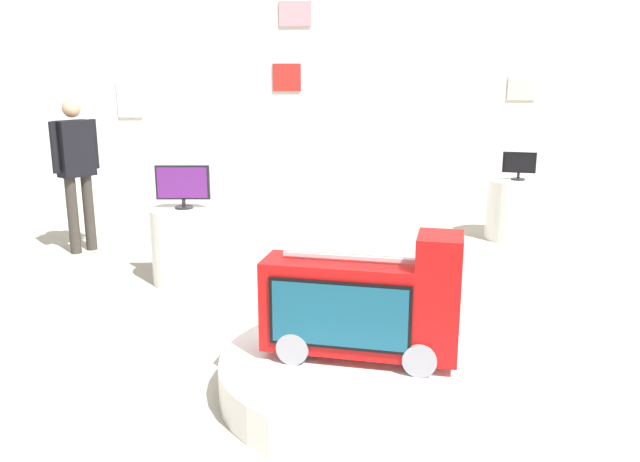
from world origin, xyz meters
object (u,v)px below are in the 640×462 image
Objects in this scene: tv_on_center_rear at (183,184)px; novelty_firetruck_tv at (364,308)px; tv_on_left_rear at (519,164)px; main_display_pedestal at (359,376)px; shopper_browsing_near_truck at (76,164)px; display_pedestal_center_rear at (186,245)px; display_pedestal_left_rear at (516,209)px.

novelty_firetruck_tv is at bearing -53.24° from tv_on_center_rear.
tv_on_left_rear is (2.00, 4.03, 0.34)m from novelty_firetruck_tv.
tv_on_left_rear is at bearing 26.30° from tv_on_center_rear.
shopper_browsing_near_truck is (-3.10, 3.26, 0.89)m from main_display_pedestal.
main_display_pedestal is at bearing -53.55° from display_pedestal_center_rear.
main_display_pedestal is 2.41× the size of display_pedestal_center_rear.
shopper_browsing_near_truck is at bearing 133.60° from novelty_firetruck_tv.
novelty_firetruck_tv is 0.73× the size of shopper_browsing_near_truck.
main_display_pedestal is 2.41× the size of display_pedestal_left_rear.
main_display_pedestal is 4.51m from display_pedestal_left_rear.
display_pedestal_center_rear is at bearing -153.70° from display_pedestal_left_rear.
novelty_firetruck_tv is 2.80m from tv_on_center_rear.
display_pedestal_left_rear is 0.56m from tv_on_left_rear.
tv_on_center_rear is 0.30× the size of shopper_browsing_near_truck.
novelty_firetruck_tv reaches higher than main_display_pedestal.
display_pedestal_center_rear is 0.60m from tv_on_center_rear.
shopper_browsing_near_truck is (-1.46, 1.05, 0.04)m from tv_on_center_rear.
main_display_pedestal is 3.44× the size of tv_on_center_rear.
display_pedestal_left_rear is at bearing 26.36° from tv_on_center_rear.
display_pedestal_left_rear is 5.22m from shopper_browsing_near_truck.
shopper_browsing_near_truck is at bearing -171.53° from display_pedestal_left_rear.
display_pedestal_center_rear is (-3.66, -1.81, -0.56)m from tv_on_left_rear.
tv_on_left_rear is at bearing 26.24° from display_pedestal_center_rear.
tv_on_center_rear is at bearing -153.70° from tv_on_left_rear.
novelty_firetruck_tv is 3.23× the size of tv_on_left_rear.
display_pedestal_left_rear is at bearing 63.30° from main_display_pedestal.
display_pedestal_left_rear is (2.02, 4.03, 0.25)m from main_display_pedestal.
tv_on_left_rear reaches higher than display_pedestal_center_rear.
tv_on_center_rear reaches higher than tv_on_left_rear.
novelty_firetruck_tv reaches higher than display_pedestal_center_rear.
novelty_firetruck_tv is 2.44× the size of tv_on_center_rear.
shopper_browsing_near_truck reaches higher than display_pedestal_center_rear.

